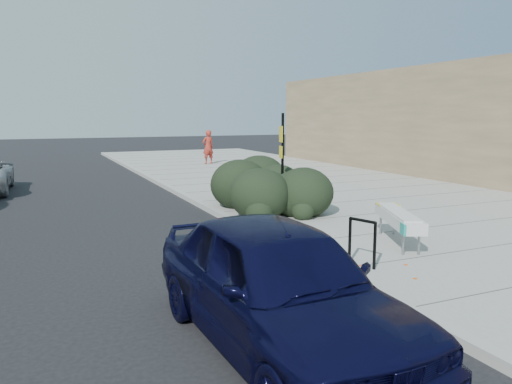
{
  "coord_description": "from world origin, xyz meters",
  "views": [
    {
      "loc": [
        -4.89,
        -9.41,
        2.94
      ],
      "look_at": [
        0.27,
        2.06,
        1.0
      ],
      "focal_mm": 35.0,
      "sensor_mm": 36.0,
      "label": 1
    }
  ],
  "objects_px": {
    "bench": "(399,218)",
    "sedan_navy": "(278,284)",
    "pedestrian": "(208,147)",
    "bike_rack": "(362,238)",
    "sign_post": "(282,156)"
  },
  "relations": [
    {
      "from": "bench",
      "to": "sedan_navy",
      "type": "bearing_deg",
      "value": -121.94
    },
    {
      "from": "pedestrian",
      "to": "bench",
      "type": "bearing_deg",
      "value": 70.86
    },
    {
      "from": "sedan_navy",
      "to": "pedestrian",
      "type": "xyz_separation_m",
      "value": [
        6.61,
        22.17,
        0.29
      ]
    },
    {
      "from": "bike_rack",
      "to": "pedestrian",
      "type": "height_order",
      "value": "pedestrian"
    },
    {
      "from": "bike_rack",
      "to": "sign_post",
      "type": "distance_m",
      "value": 5.7
    },
    {
      "from": "sign_post",
      "to": "bench",
      "type": "bearing_deg",
      "value": -70.31
    },
    {
      "from": "bench",
      "to": "bike_rack",
      "type": "relative_size",
      "value": 2.63
    },
    {
      "from": "pedestrian",
      "to": "bike_rack",
      "type": "bearing_deg",
      "value": 66.42
    },
    {
      "from": "bench",
      "to": "sign_post",
      "type": "relative_size",
      "value": 0.82
    },
    {
      "from": "bike_rack",
      "to": "pedestrian",
      "type": "bearing_deg",
      "value": 61.21
    },
    {
      "from": "sign_post",
      "to": "pedestrian",
      "type": "height_order",
      "value": "sign_post"
    },
    {
      "from": "bench",
      "to": "pedestrian",
      "type": "xyz_separation_m",
      "value": [
        2.14,
        19.14,
        0.41
      ]
    },
    {
      "from": "bench",
      "to": "pedestrian",
      "type": "relative_size",
      "value": 1.21
    },
    {
      "from": "bench",
      "to": "pedestrian",
      "type": "bearing_deg",
      "value": 107.59
    },
    {
      "from": "sedan_navy",
      "to": "sign_post",
      "type": "bearing_deg",
      "value": 60.42
    }
  ]
}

